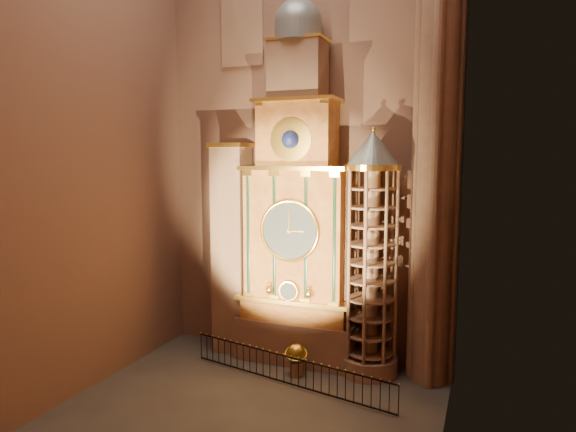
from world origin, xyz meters
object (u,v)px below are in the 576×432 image
at_px(astronomical_clock, 297,220).
at_px(celestial_globe, 296,357).
at_px(portrait_tower, 232,248).
at_px(stair_turret, 371,256).
at_px(iron_railing, 287,370).

bearing_deg(astronomical_clock, celestial_globe, -70.96).
height_order(portrait_tower, celestial_globe, portrait_tower).
xyz_separation_m(stair_turret, iron_railing, (-2.91, -2.49, -4.60)).
bearing_deg(iron_railing, portrait_tower, 145.27).
distance_m(portrait_tower, iron_railing, 6.61).
bearing_deg(portrait_tower, stair_turret, -2.33).
height_order(astronomical_clock, iron_railing, astronomical_clock).
distance_m(astronomical_clock, celestial_globe, 6.10).
relative_size(celestial_globe, iron_railing, 0.15).
relative_size(portrait_tower, stair_turret, 0.94).
distance_m(portrait_tower, celestial_globe, 6.12).
height_order(celestial_globe, iron_railing, celestial_globe).
bearing_deg(portrait_tower, celestial_globe, -23.52).
relative_size(portrait_tower, iron_railing, 1.06).
distance_m(celestial_globe, iron_railing, 1.05).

